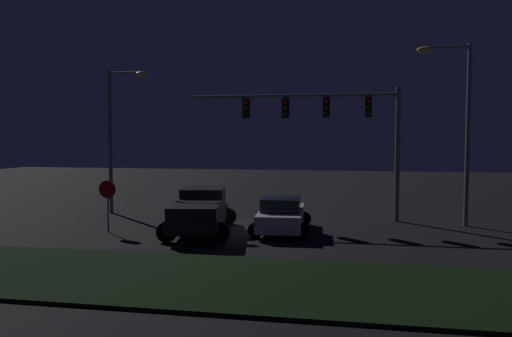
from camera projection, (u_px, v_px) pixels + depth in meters
The scene contains 8 objects.
ground_plane at pixel (254, 229), 21.92m from camera, with size 80.00×80.00×0.00m, color black.
grass_median at pixel (201, 279), 13.93m from camera, with size 25.08×5.28×0.10m, color black.
pickup_truck at pixel (200, 209), 21.10m from camera, with size 3.47×5.65×1.80m.
car_sedan at pixel (281, 215), 21.21m from camera, with size 2.64×4.49×1.51m.
traffic_signal_gantry at pixel (327, 117), 24.18m from camera, with size 10.32×0.56×6.50m.
street_lamp_left at pixel (118, 123), 26.24m from camera, with size 2.28×0.44×7.61m.
street_lamp_right at pixel (458, 112), 22.38m from camera, with size 2.41×0.44×8.27m.
stop_sign at pixel (108, 196), 20.98m from camera, with size 0.76×0.08×2.23m.
Camera 1 is at (4.05, -21.33, 4.03)m, focal length 34.73 mm.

